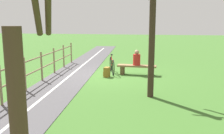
% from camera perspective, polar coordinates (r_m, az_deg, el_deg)
% --- Properties ---
extents(ground_plane, '(80.00, 80.00, 0.00)m').
position_cam_1_polar(ground_plane, '(11.76, -1.01, -1.80)').
color(ground_plane, '#3D6B28').
extents(paved_path, '(5.60, 36.02, 0.02)m').
position_cam_1_polar(paved_path, '(8.52, -15.74, -6.88)').
color(paved_path, '#4C494C').
rests_on(paved_path, ground_plane).
extents(path_centre_line, '(3.30, 31.85, 0.00)m').
position_cam_1_polar(path_centre_line, '(8.52, -15.75, -6.82)').
color(path_centre_line, silver).
rests_on(path_centre_line, paved_path).
extents(bench, '(1.86, 0.47, 0.47)m').
position_cam_1_polar(bench, '(11.74, 5.80, -0.24)').
color(bench, brown).
rests_on(bench, ground_plane).
extents(person_seated, '(0.36, 0.36, 0.73)m').
position_cam_1_polar(person_seated, '(11.66, 5.78, 1.94)').
color(person_seated, '#B2231E').
rests_on(person_seated, bench).
extents(bicycle, '(0.58, 1.75, 0.93)m').
position_cam_1_polar(bicycle, '(12.04, -0.02, 0.40)').
color(bicycle, black).
rests_on(bicycle, ground_plane).
extents(backpack, '(0.29, 0.36, 0.46)m').
position_cam_1_polar(backpack, '(11.23, -1.24, -1.21)').
color(backpack, olive).
rests_on(backpack, ground_plane).
extents(fence_roadside, '(0.99, 9.67, 1.25)m').
position_cam_1_polar(fence_roadside, '(10.82, -16.14, 0.65)').
color(fence_roadside, '#847051').
rests_on(fence_roadside, ground_plane).
extents(tree_mid_field, '(1.27, 1.30, 4.40)m').
position_cam_1_polar(tree_mid_field, '(8.10, 9.39, 7.00)').
color(tree_mid_field, '#38281E').
rests_on(tree_mid_field, ground_plane).
extents(tree_by_path, '(1.15, 1.14, 3.44)m').
position_cam_1_polar(tree_by_path, '(3.13, -21.03, -9.97)').
color(tree_by_path, '#473323').
rests_on(tree_by_path, ground_plane).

